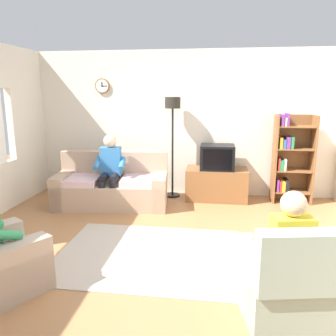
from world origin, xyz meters
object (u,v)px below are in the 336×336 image
floor_lamp (173,119)px  person_in_right_armchair (286,244)px  tv_stand (216,184)px  person_on_couch (110,167)px  bookshelf (290,158)px  couch (112,187)px  armchair_near_bookshelf (287,282)px  tv (217,157)px

floor_lamp → person_in_right_armchair: 3.63m
tv_stand → person_on_couch: size_ratio=0.89×
person_in_right_armchair → bookshelf: bearing=78.1°
couch → tv_stand: (1.80, 0.56, -0.02)m
person_on_couch → person_in_right_armchair: person_on_couch is taller
floor_lamp → person_on_couch: floor_lamp is taller
couch → armchair_near_bookshelf: bearing=-47.8°
tv → bookshelf: 1.28m
tv → couch: bearing=-163.5°
armchair_near_bookshelf → bookshelf: bearing=78.7°
tv → person_in_right_armchair: person_in_right_armchair is taller
couch → person_on_couch: (0.01, -0.11, 0.39)m
floor_lamp → armchair_near_bookshelf: (1.44, -3.32, -1.16)m
couch → bookshelf: (3.07, 0.63, 0.48)m
tv → armchair_near_bookshelf: (0.61, -3.20, -0.51)m
floor_lamp → armchair_near_bookshelf: floor_lamp is taller
person_on_couch → tv: bearing=19.7°
floor_lamp → person_on_couch: size_ratio=1.49×
floor_lamp → bookshelf: bearing=-0.7°
tv → floor_lamp: bearing=171.5°
tv_stand → armchair_near_bookshelf: 3.28m
tv_stand → floor_lamp: size_ratio=0.59×
bookshelf → armchair_near_bookshelf: bookshelf is taller
tv → person_on_couch: person_on_couch is taller
tv_stand → person_on_couch: bearing=-159.6°
couch → person_on_couch: bearing=-85.8°
couch → person_in_right_armchair: (2.40, -2.58, 0.29)m
tv → floor_lamp: floor_lamp is taller
bookshelf → person_on_couch: size_ratio=1.27×
person_on_couch → person_in_right_armchair: bearing=-45.9°
couch → floor_lamp: 1.64m
couch → tv: tv is taller
bookshelf → armchair_near_bookshelf: (-0.66, -3.29, -0.50)m
tv_stand → tv: (0.00, -0.02, 0.51)m
tv_stand → couch: bearing=-162.8°
couch → bookshelf: bookshelf is taller
tv → person_in_right_armchair: size_ratio=0.54×
bookshelf → person_on_couch: bearing=-166.4°
tv → bookshelf: size_ratio=0.38×
tv_stand → floor_lamp: 1.43m
couch → bookshelf: bearing=11.6°
bookshelf → armchair_near_bookshelf: bearing=-101.3°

